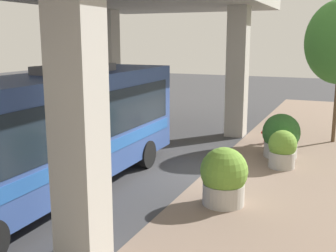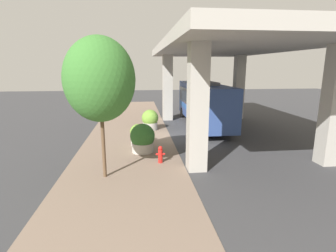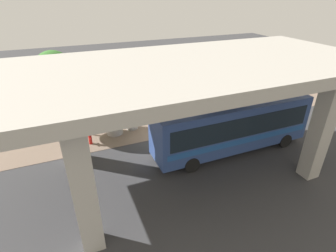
{
  "view_description": "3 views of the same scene",
  "coord_description": "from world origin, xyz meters",
  "px_view_note": "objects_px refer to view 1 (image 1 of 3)",
  "views": [
    {
      "loc": [
        -4.39,
        13.21,
        4.59
      ],
      "look_at": [
        0.57,
        1.72,
        2.0
      ],
      "focal_mm": 45.0,
      "sensor_mm": 36.0,
      "label": 1
    },
    {
      "loc": [
        -2.29,
        -18.45,
        4.99
      ],
      "look_at": [
        -0.28,
        -0.85,
        1.0
      ],
      "focal_mm": 28.0,
      "sensor_mm": 36.0,
      "label": 2
    },
    {
      "loc": [
        16.0,
        -6.35,
        10.09
      ],
      "look_at": [
        0.43,
        0.12,
        1.17
      ],
      "focal_mm": 28.0,
      "sensor_mm": 36.0,
      "label": 3
    }
  ],
  "objects_px": {
    "bus": "(56,128)",
    "planter_front": "(282,149)",
    "fire_hydrant": "(267,133)",
    "planter_back": "(224,177)",
    "planter_middle": "(281,136)"
  },
  "relations": [
    {
      "from": "bus",
      "to": "planter_front",
      "type": "bearing_deg",
      "value": -136.38
    },
    {
      "from": "fire_hydrant",
      "to": "planter_back",
      "type": "relative_size",
      "value": 0.57
    },
    {
      "from": "fire_hydrant",
      "to": "planter_front",
      "type": "xyz_separation_m",
      "value": [
        -1.17,
        3.43,
        0.22
      ]
    },
    {
      "from": "planter_front",
      "to": "planter_back",
      "type": "relative_size",
      "value": 0.84
    },
    {
      "from": "bus",
      "to": "planter_back",
      "type": "distance_m",
      "value": 5.03
    },
    {
      "from": "planter_middle",
      "to": "planter_back",
      "type": "height_order",
      "value": "planter_middle"
    },
    {
      "from": "planter_front",
      "to": "fire_hydrant",
      "type": "bearing_deg",
      "value": -71.22
    },
    {
      "from": "fire_hydrant",
      "to": "planter_middle",
      "type": "xyz_separation_m",
      "value": [
        -0.89,
        1.96,
        0.36
      ]
    },
    {
      "from": "fire_hydrant",
      "to": "planter_back",
      "type": "height_order",
      "value": "planter_back"
    },
    {
      "from": "bus",
      "to": "planter_back",
      "type": "xyz_separation_m",
      "value": [
        -4.7,
        -1.26,
        -1.26
      ]
    },
    {
      "from": "planter_middle",
      "to": "planter_back",
      "type": "relative_size",
      "value": 1.05
    },
    {
      "from": "planter_front",
      "to": "bus",
      "type": "bearing_deg",
      "value": 43.62
    },
    {
      "from": "planter_back",
      "to": "bus",
      "type": "bearing_deg",
      "value": 14.96
    },
    {
      "from": "bus",
      "to": "planter_front",
      "type": "relative_size",
      "value": 7.84
    },
    {
      "from": "planter_front",
      "to": "planter_middle",
      "type": "distance_m",
      "value": 1.51
    }
  ]
}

